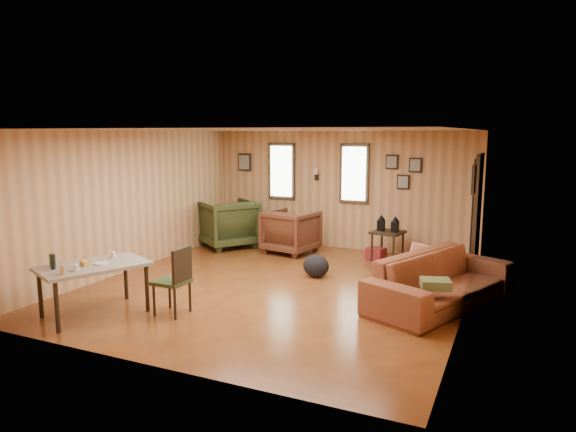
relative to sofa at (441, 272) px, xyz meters
name	(u,v)px	position (x,y,z in m)	size (l,w,h in m)	color
room	(295,208)	(-2.25, 0.13, 0.73)	(5.54, 6.04, 2.44)	brown
sofa	(441,272)	(0.00, 0.00, 0.00)	(2.43, 0.71, 0.95)	brown
recliner_brown	(291,229)	(-3.15, 2.02, 0.00)	(0.91, 0.86, 0.94)	#542A19
recliner_green	(228,221)	(-4.57, 1.98, 0.06)	(1.04, 0.98, 1.07)	#2E3719
end_table	(272,226)	(-3.90, 2.72, -0.10)	(0.65, 0.62, 0.66)	black
side_table	(388,230)	(-1.26, 2.19, 0.11)	(0.63, 0.63, 0.85)	black
cooler	(376,254)	(-1.46, 2.13, -0.36)	(0.39, 0.33, 0.24)	maroon
backpack	(316,266)	(-2.07, 0.59, -0.29)	(0.51, 0.44, 0.38)	black
sofa_pillows	(428,270)	(-0.18, -0.04, 0.02)	(0.81, 1.57, 0.32)	#4C5630
dining_table	(92,269)	(-4.08, -2.25, 0.14)	(1.27, 1.53, 0.87)	gray
dining_chair	(176,277)	(-3.10, -1.80, 0.03)	(0.41, 0.41, 0.90)	#2E3719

